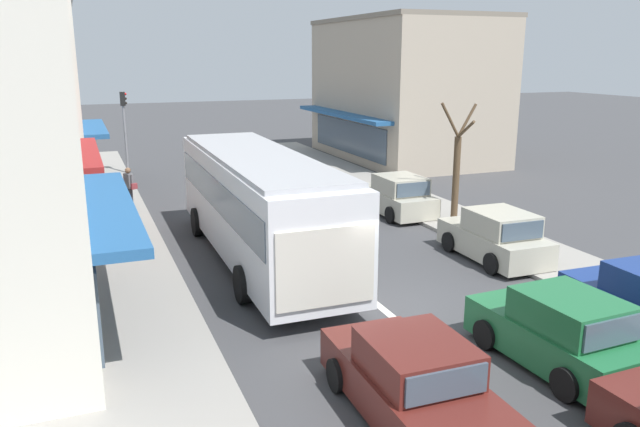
{
  "coord_description": "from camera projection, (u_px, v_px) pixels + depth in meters",
  "views": [
    {
      "loc": [
        -6.54,
        -12.5,
        5.97
      ],
      "look_at": [
        0.29,
        4.88,
        1.2
      ],
      "focal_mm": 35.0,
      "sensor_mm": 36.0,
      "label": 1
    }
  ],
  "objects": [
    {
      "name": "parked_hatchback_kerb_second",
      "position": [
        495.0,
        237.0,
        18.49
      ],
      "size": [
        1.86,
        3.73,
        1.54
      ],
      "color": "#B7B29E",
      "rests_on": "ground"
    },
    {
      "name": "hatchback_queue_far_back",
      "position": [
        560.0,
        333.0,
        12.15
      ],
      "size": [
        1.94,
        3.77,
        1.54
      ],
      "color": "#1E6638",
      "rests_on": "ground"
    },
    {
      "name": "traffic_light_downstreet",
      "position": [
        124.0,
        119.0,
        30.96
      ],
      "size": [
        0.33,
        0.24,
        4.2
      ],
      "color": "gray",
      "rests_on": "ground"
    },
    {
      "name": "street_tree_right",
      "position": [
        456.0,
        171.0,
        21.88
      ],
      "size": [
        1.45,
        1.57,
        4.4
      ],
      "color": "brown",
      "rests_on": "ground"
    },
    {
      "name": "sedan_behind_bus_near",
      "position": [
        413.0,
        383.0,
        10.37
      ],
      "size": [
        1.95,
        4.23,
        1.47
      ],
      "color": "#561E19",
      "rests_on": "ground"
    },
    {
      "name": "building_right_far",
      "position": [
        404.0,
        89.0,
        36.18
      ],
      "size": [
        8.1,
        11.83,
        8.01
      ],
      "color": "#B2A38E",
      "rests_on": "ground"
    },
    {
      "name": "kerb_right",
      "position": [
        460.0,
        222.0,
        22.66
      ],
      "size": [
        2.8,
        44.0,
        0.12
      ],
      "primitive_type": "cube",
      "color": "gray",
      "rests_on": "ground"
    },
    {
      "name": "parked_hatchback_kerb_third",
      "position": [
        397.0,
        197.0,
        23.79
      ],
      "size": [
        1.84,
        3.71,
        1.54
      ],
      "color": "#B7B29E",
      "rests_on": "ground"
    },
    {
      "name": "city_bus",
      "position": [
        258.0,
        200.0,
        18.11
      ],
      "size": [
        2.83,
        10.88,
        3.23
      ],
      "color": "silver",
      "rests_on": "ground"
    },
    {
      "name": "ground_plane",
      "position": [
        383.0,
        309.0,
        15.06
      ],
      "size": [
        140.0,
        140.0,
        0.0
      ],
      "primitive_type": "plane",
      "color": "#3F3F42"
    },
    {
      "name": "lane_centre_line",
      "position": [
        322.0,
        260.0,
        18.67
      ],
      "size": [
        0.2,
        28.0,
        0.01
      ],
      "primitive_type": "cube",
      "color": "silver",
      "rests_on": "ground"
    },
    {
      "name": "sidewalk_left",
      "position": [
        78.0,
        264.0,
        18.05
      ],
      "size": [
        5.2,
        44.0,
        0.14
      ],
      "primitive_type": "cube",
      "color": "gray",
      "rests_on": "ground"
    },
    {
      "name": "pedestrian_with_handbag_near",
      "position": [
        129.0,
        186.0,
        24.02
      ],
      "size": [
        0.48,
        0.62,
        1.63
      ],
      "color": "#333338",
      "rests_on": "sidewalk_left"
    }
  ]
}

